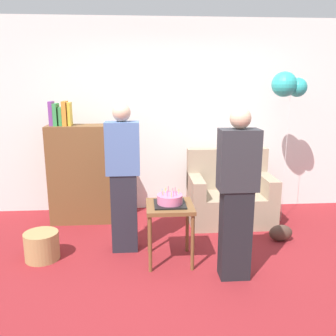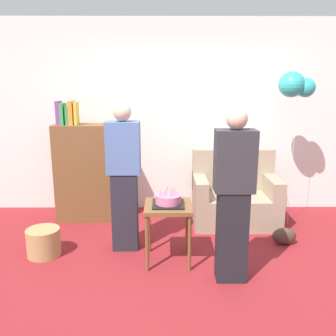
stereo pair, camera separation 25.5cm
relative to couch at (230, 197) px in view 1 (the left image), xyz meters
name	(u,v)px [view 1 (the left image)]	position (x,y,z in m)	size (l,w,h in m)	color
ground_plane	(189,276)	(-0.73, -1.41, -0.34)	(8.00, 8.00, 0.00)	maroon
wall_back	(172,117)	(-0.73, 0.64, 1.01)	(6.00, 0.10, 2.70)	silver
couch	(230,197)	(0.00, 0.00, 0.00)	(1.10, 0.70, 0.96)	gray
bookshelf	(80,172)	(-1.99, 0.15, 0.34)	(0.80, 0.36, 1.61)	brown
side_table	(170,214)	(-0.89, -1.08, 0.19)	(0.48, 0.48, 0.62)	brown
birthday_cake	(170,200)	(-0.89, -1.08, 0.33)	(0.32, 0.32, 0.17)	black
person_blowing_candles	(123,178)	(-1.37, -0.77, 0.49)	(0.36, 0.22, 1.63)	#23232D
person_holding_cake	(237,195)	(-0.30, -1.44, 0.49)	(0.36, 0.22, 1.63)	black
wicker_basket	(42,246)	(-2.25, -0.94, -0.19)	(0.36, 0.36, 0.30)	#A88451
handbag	(281,233)	(0.46, -0.69, -0.24)	(0.28, 0.14, 0.20)	#473328
balloon_bunch	(288,85)	(0.70, 0.00, 1.46)	(0.46, 0.32, 1.97)	silver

